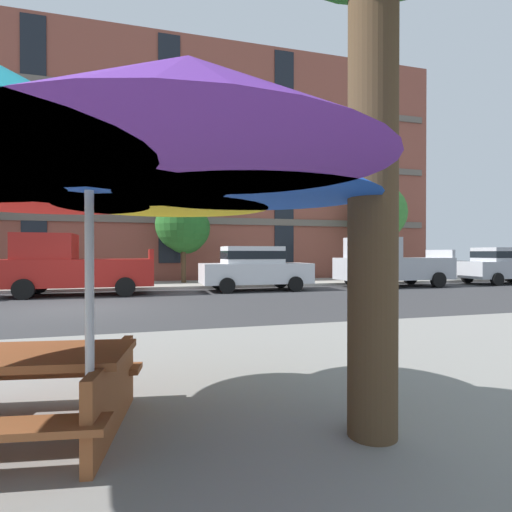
# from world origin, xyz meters

# --- Properties ---
(ground_plane) EXTENTS (120.00, 120.00, 0.00)m
(ground_plane) POSITION_xyz_m (0.00, 0.00, 0.00)
(ground_plane) COLOR #38383A
(sidewalk_far) EXTENTS (56.00, 3.60, 0.12)m
(sidewalk_far) POSITION_xyz_m (0.00, 6.80, 0.06)
(sidewalk_far) COLOR #B2ADA3
(sidewalk_far) RESTS_ON ground
(apartment_building) EXTENTS (37.15, 12.08, 12.80)m
(apartment_building) POSITION_xyz_m (0.00, 14.99, 6.40)
(apartment_building) COLOR #934C3D
(apartment_building) RESTS_ON ground
(pickup_red) EXTENTS (5.10, 2.12, 2.20)m
(pickup_red) POSITION_xyz_m (-0.65, 3.70, 1.03)
(pickup_red) COLOR #B21E19
(pickup_red) RESTS_ON ground
(sedan_white) EXTENTS (4.40, 1.98, 1.78)m
(sedan_white) POSITION_xyz_m (6.10, 3.70, 0.95)
(sedan_white) COLOR silver
(sedan_white) RESTS_ON ground
(pickup_silver) EXTENTS (5.10, 2.12, 2.20)m
(pickup_silver) POSITION_xyz_m (12.36, 3.70, 1.03)
(pickup_silver) COLOR #A8AAB2
(pickup_silver) RESTS_ON ground
(sedan_silver) EXTENTS (4.40, 1.98, 1.78)m
(sedan_silver) POSITION_xyz_m (18.79, 3.70, 0.95)
(sedan_silver) COLOR #A8AAB2
(sedan_silver) RESTS_ON ground
(street_tree_middle) EXTENTS (2.55, 2.60, 4.02)m
(street_tree_middle) POSITION_xyz_m (3.63, 7.21, 2.72)
(street_tree_middle) COLOR #4C3823
(street_tree_middle) RESTS_ON ground
(street_tree_right) EXTENTS (3.00, 3.00, 5.22)m
(street_tree_right) POSITION_xyz_m (14.13, 7.21, 3.68)
(street_tree_right) COLOR #4C3823
(street_tree_right) RESTS_ON ground
(patio_umbrella) EXTENTS (4.16, 3.86, 2.56)m
(patio_umbrella) POSITION_xyz_m (1.36, -9.00, 2.22)
(patio_umbrella) COLOR silver
(patio_umbrella) RESTS_ON ground
(picnic_table) EXTENTS (2.01, 1.78, 0.77)m
(picnic_table) POSITION_xyz_m (0.70, -8.43, 0.49)
(picnic_table) COLOR brown
(picnic_table) RESTS_ON ground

